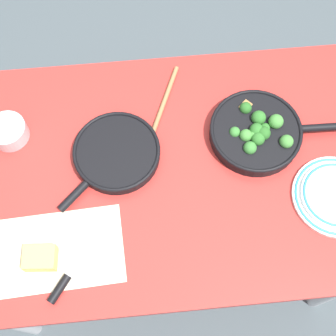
{
  "coord_description": "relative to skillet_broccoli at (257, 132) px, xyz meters",
  "views": [
    {
      "loc": [
        -0.05,
        -0.55,
        2.08
      ],
      "look_at": [
        0.0,
        0.0,
        0.76
      ],
      "focal_mm": 50.0,
      "sensor_mm": 36.0,
      "label": 1
    }
  ],
  "objects": [
    {
      "name": "ground_plane",
      "position": [
        -0.29,
        -0.09,
        -0.77
      ],
      "size": [
        14.0,
        14.0,
        0.0
      ],
      "primitive_type": "plane",
      "color": "#424C51"
    },
    {
      "name": "dining_table_red",
      "position": [
        -0.29,
        -0.09,
        -0.11
      ],
      "size": [
        1.31,
        0.84,
        0.74
      ],
      "color": "#B72D28",
      "rests_on": "ground_plane"
    },
    {
      "name": "skillet_broccoli",
      "position": [
        0.0,
        0.0,
        0.0
      ],
      "size": [
        0.44,
        0.29,
        0.07
      ],
      "rotation": [
        0.0,
        0.0,
        6.26
      ],
      "color": "black",
      "rests_on": "dining_table_red"
    },
    {
      "name": "skillet_eggs",
      "position": [
        -0.44,
        -0.03,
        -0.01
      ],
      "size": [
        0.32,
        0.31,
        0.04
      ],
      "rotation": [
        0.0,
        0.0,
        3.92
      ],
      "color": "black",
      "rests_on": "dining_table_red"
    },
    {
      "name": "wooden_spoon",
      "position": [
        -0.32,
        0.06,
        -0.02
      ],
      "size": [
        0.18,
        0.37,
        0.02
      ],
      "rotation": [
        0.0,
        0.0,
        4.31
      ],
      "color": "#996B42",
      "rests_on": "dining_table_red"
    },
    {
      "name": "parchment_sheet",
      "position": [
        -0.62,
        -0.31,
        -0.03
      ],
      "size": [
        0.37,
        0.25,
        0.0
      ],
      "color": "beige",
      "rests_on": "dining_table_red"
    },
    {
      "name": "grater_knife",
      "position": [
        -0.59,
        -0.38,
        -0.02
      ],
      "size": [
        0.18,
        0.24,
        0.02
      ],
      "rotation": [
        0.0,
        0.0,
        0.95
      ],
      "color": "silver",
      "rests_on": "dining_table_red"
    },
    {
      "name": "cheese_block",
      "position": [
        -0.67,
        -0.34,
        -0.0
      ],
      "size": [
        0.1,
        0.08,
        0.05
      ],
      "color": "#E0C15B",
      "rests_on": "dining_table_red"
    },
    {
      "name": "dinner_plate_stack",
      "position": [
        0.2,
        -0.23,
        -0.02
      ],
      "size": [
        0.26,
        0.26,
        0.03
      ],
      "color": "white",
      "rests_on": "dining_table_red"
    },
    {
      "name": "prep_bowl_steel",
      "position": [
        -0.78,
        0.07,
        -0.0
      ],
      "size": [
        0.12,
        0.12,
        0.06
      ],
      "color": "#B7B7BC",
      "rests_on": "dining_table_red"
    }
  ]
}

